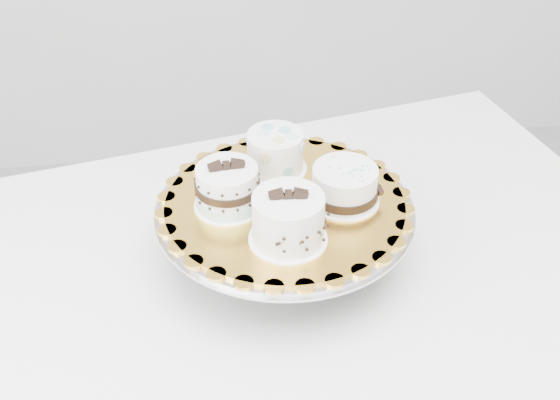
{
  "coord_description": "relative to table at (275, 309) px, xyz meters",
  "views": [
    {
      "loc": [
        -0.04,
        -0.58,
        1.5
      ],
      "look_at": [
        0.08,
        0.25,
        0.87
      ],
      "focal_mm": 45.0,
      "sensor_mm": 36.0,
      "label": 1
    }
  ],
  "objects": [
    {
      "name": "cake_board",
      "position": [
        0.02,
        0.04,
        0.18
      ],
      "size": [
        0.39,
        0.39,
        0.01
      ],
      "primitive_type": "cylinder",
      "rotation": [
        0.0,
        0.0,
        -0.06
      ],
      "color": "gold",
      "rests_on": "cake_stand"
    },
    {
      "name": "cake_ribbon",
      "position": [
        0.11,
        0.03,
        0.21
      ],
      "size": [
        0.12,
        0.12,
        0.06
      ],
      "rotation": [
        0.0,
        0.0,
        0.2
      ],
      "color": "white",
      "rests_on": "cake_board"
    },
    {
      "name": "cake_swirl",
      "position": [
        0.01,
        -0.05,
        0.22
      ],
      "size": [
        0.11,
        0.11,
        0.09
      ],
      "rotation": [
        0.0,
        0.0,
        -0.08
      ],
      "color": "white",
      "rests_on": "cake_board"
    },
    {
      "name": "cake_banded",
      "position": [
        -0.06,
        0.05,
        0.22
      ],
      "size": [
        0.1,
        0.1,
        0.08
      ],
      "rotation": [
        0.0,
        0.0,
        0.08
      ],
      "color": "white",
      "rests_on": "cake_board"
    },
    {
      "name": "cake_dots",
      "position": [
        0.02,
        0.13,
        0.22
      ],
      "size": [
        0.12,
        0.12,
        0.07
      ],
      "rotation": [
        0.0,
        0.0,
        0.37
      ],
      "color": "white",
      "rests_on": "cake_board"
    },
    {
      "name": "table",
      "position": [
        0.0,
        0.0,
        0.0
      ],
      "size": [
        1.41,
        1.08,
        0.75
      ],
      "rotation": [
        0.0,
        0.0,
        0.2
      ],
      "color": "silver",
      "rests_on": "floor"
    },
    {
      "name": "cake_stand",
      "position": [
        0.02,
        0.04,
        0.15
      ],
      "size": [
        0.4,
        0.4,
        0.11
      ],
      "color": "gray",
      "rests_on": "table"
    }
  ]
}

